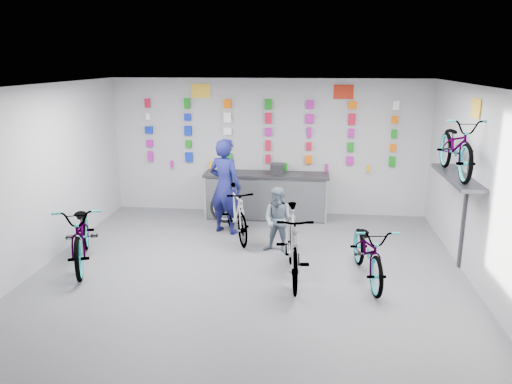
# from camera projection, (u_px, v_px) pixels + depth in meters

# --- Properties ---
(floor) EXTENTS (8.00, 8.00, 0.00)m
(floor) POSITION_uv_depth(u_px,v_px,m) (245.00, 288.00, 7.64)
(floor) COLOR #505055
(floor) RESTS_ON ground
(ceiling) EXTENTS (8.00, 8.00, 0.00)m
(ceiling) POSITION_uv_depth(u_px,v_px,m) (243.00, 88.00, 6.87)
(ceiling) COLOR white
(ceiling) RESTS_ON wall_back
(wall_back) EXTENTS (7.00, 0.00, 7.00)m
(wall_back) POSITION_uv_depth(u_px,v_px,m) (268.00, 147.00, 11.09)
(wall_back) COLOR #ACACAE
(wall_back) RESTS_ON floor
(wall_front) EXTENTS (7.00, 0.00, 7.00)m
(wall_front) POSITION_uv_depth(u_px,v_px,m) (165.00, 343.00, 3.41)
(wall_front) COLOR #ACACAE
(wall_front) RESTS_ON floor
(wall_left) EXTENTS (0.00, 8.00, 8.00)m
(wall_left) POSITION_uv_depth(u_px,v_px,m) (18.00, 186.00, 7.63)
(wall_left) COLOR #ACACAE
(wall_left) RESTS_ON floor
(wall_right) EXTENTS (0.00, 8.00, 8.00)m
(wall_right) POSITION_uv_depth(u_px,v_px,m) (495.00, 200.00, 6.87)
(wall_right) COLOR #ACACAE
(wall_right) RESTS_ON floor
(counter) EXTENTS (2.70, 0.66, 1.00)m
(counter) POSITION_uv_depth(u_px,v_px,m) (266.00, 196.00, 10.91)
(counter) COLOR black
(counter) RESTS_ON floor
(merch_wall) EXTENTS (5.55, 0.08, 1.57)m
(merch_wall) POSITION_uv_depth(u_px,v_px,m) (267.00, 134.00, 10.95)
(merch_wall) COLOR #AB168F
(merch_wall) RESTS_ON wall_back
(wall_bracket) EXTENTS (0.39, 1.90, 2.00)m
(wall_bracket) POSITION_uv_depth(u_px,v_px,m) (458.00, 182.00, 8.05)
(wall_bracket) COLOR #333338
(wall_bracket) RESTS_ON wall_right
(sign_left) EXTENTS (0.42, 0.02, 0.30)m
(sign_left) POSITION_uv_depth(u_px,v_px,m) (201.00, 91.00, 10.92)
(sign_left) COLOR yellow
(sign_left) RESTS_ON wall_back
(sign_right) EXTENTS (0.42, 0.02, 0.30)m
(sign_right) POSITION_uv_depth(u_px,v_px,m) (344.00, 92.00, 10.59)
(sign_right) COLOR red
(sign_right) RESTS_ON wall_back
(sign_side) EXTENTS (0.02, 0.40, 0.30)m
(sign_side) POSITION_uv_depth(u_px,v_px,m) (476.00, 108.00, 7.73)
(sign_side) COLOR yellow
(sign_side) RESTS_ON wall_right
(bike_left) EXTENTS (1.45, 2.23, 1.11)m
(bike_left) POSITION_uv_depth(u_px,v_px,m) (82.00, 233.00, 8.41)
(bike_left) COLOR gray
(bike_left) RESTS_ON floor
(bike_center) EXTENTS (0.73, 1.97, 1.16)m
(bike_center) POSITION_uv_depth(u_px,v_px,m) (293.00, 244.00, 7.82)
(bike_center) COLOR gray
(bike_center) RESTS_ON floor
(bike_right) EXTENTS (0.87, 1.91, 0.97)m
(bike_right) POSITION_uv_depth(u_px,v_px,m) (368.00, 250.00, 7.82)
(bike_right) COLOR gray
(bike_right) RESTS_ON floor
(bike_service) EXTENTS (1.09, 1.80, 1.05)m
(bike_service) POSITION_uv_depth(u_px,v_px,m) (236.00, 213.00, 9.63)
(bike_service) COLOR gray
(bike_service) RESTS_ON floor
(bike_wall) EXTENTS (0.63, 1.80, 0.95)m
(bike_wall) POSITION_uv_depth(u_px,v_px,m) (457.00, 146.00, 7.91)
(bike_wall) COLOR gray
(bike_wall) RESTS_ON wall_bracket
(clerk) EXTENTS (0.82, 0.69, 1.90)m
(clerk) POSITION_uv_depth(u_px,v_px,m) (225.00, 186.00, 9.87)
(clerk) COLOR #131550
(clerk) RESTS_ON floor
(customer) EXTENTS (0.69, 0.60, 1.20)m
(customer) POSITION_uv_depth(u_px,v_px,m) (279.00, 220.00, 8.90)
(customer) COLOR slate
(customer) RESTS_ON floor
(spare_wheel) EXTENTS (0.69, 0.31, 0.67)m
(spare_wheel) POSITION_uv_depth(u_px,v_px,m) (226.00, 207.00, 10.69)
(spare_wheel) COLOR black
(spare_wheel) RESTS_ON floor
(register) EXTENTS (0.28, 0.30, 0.22)m
(register) POSITION_uv_depth(u_px,v_px,m) (277.00, 169.00, 10.74)
(register) COLOR black
(register) RESTS_ON counter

